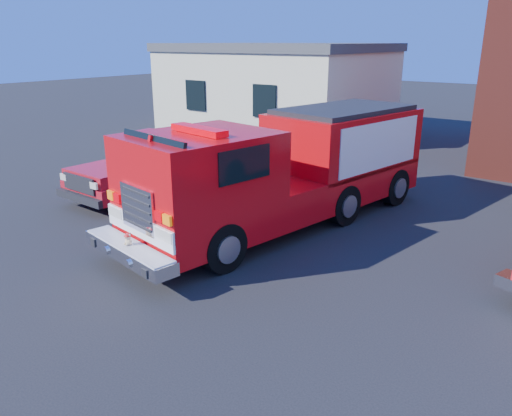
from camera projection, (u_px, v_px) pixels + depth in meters
The scene contains 4 objects.
ground at pixel (287, 249), 11.28m from camera, with size 100.00×100.00×0.00m, color black.
side_building at pixel (278, 87), 25.55m from camera, with size 10.20×8.20×4.35m.
fire_engine at pixel (289, 168), 12.43m from camera, with size 4.09×9.37×2.80m.
pickup_truck at pixel (156, 164), 15.35m from camera, with size 2.18×5.58×1.80m.
Camera 1 is at (5.57, -8.80, 4.47)m, focal length 35.00 mm.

